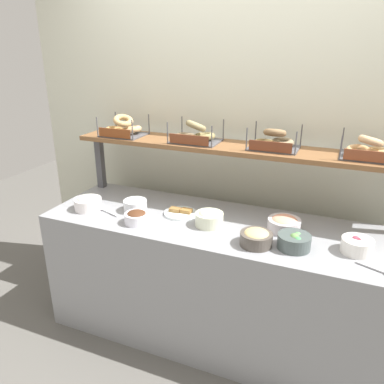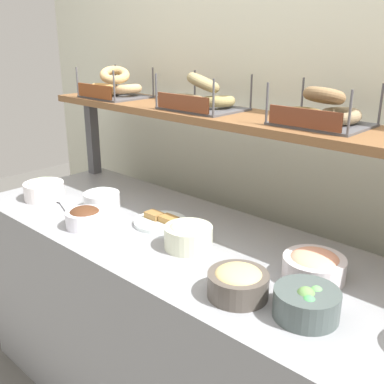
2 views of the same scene
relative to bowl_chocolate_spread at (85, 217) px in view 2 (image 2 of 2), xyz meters
name	(u,v)px [view 2 (image 2 of 2)]	position (x,y,z in m)	size (l,w,h in m)	color
back_wall	(292,127)	(0.45, 0.74, 0.31)	(3.39, 0.06, 2.40)	beige
deli_counter	(203,343)	(0.45, 0.19, -0.47)	(2.19, 0.70, 0.85)	gray
shelf_riser_left	(93,137)	(-0.58, 0.46, 0.16)	(0.05, 0.05, 0.40)	#4C4C51
upper_shelf	(253,121)	(0.45, 0.46, 0.37)	(2.15, 0.32, 0.03)	brown
bowl_chocolate_spread	(85,217)	(0.00, 0.00, 0.00)	(0.15, 0.15, 0.08)	white
bowl_lox_spread	(314,265)	(0.86, 0.25, 0.00)	(0.19, 0.19, 0.09)	silver
bowl_scallion_spread	(44,189)	(-0.41, 0.06, 0.01)	(0.18, 0.18, 0.10)	white
bowl_potato_salad	(188,234)	(0.42, 0.14, 0.01)	(0.17, 0.17, 0.10)	silver
bowl_cream_cheese	(102,199)	(-0.10, 0.16, 0.01)	(0.15, 0.15, 0.10)	silver
bowl_hummus	(238,282)	(0.75, 0.01, 0.00)	(0.18, 0.18, 0.09)	#514942
bowl_veggie_mix	(307,303)	(0.95, 0.05, 0.00)	(0.18, 0.18, 0.09)	#485452
serving_plate_white	(161,221)	(0.20, 0.22, -0.03)	(0.21, 0.21, 0.04)	white
serving_spoon_by_edge	(62,204)	(-0.28, 0.07, -0.03)	(0.17, 0.08, 0.01)	#B7B7BC
bagel_basket_sesame	(115,87)	(-0.34, 0.44, 0.44)	(0.29, 0.25, 0.15)	#4C4C51
bagel_basket_everything	(202,98)	(0.20, 0.46, 0.44)	(0.31, 0.26, 0.15)	#4C4C51
bagel_basket_poppy	(322,112)	(0.72, 0.48, 0.43)	(0.30, 0.25, 0.14)	#4C4C51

